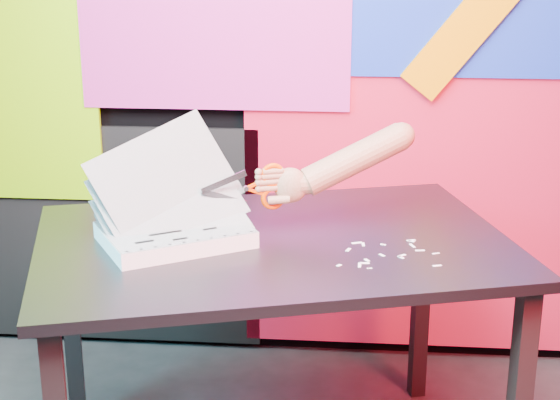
# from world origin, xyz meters

# --- Properties ---
(room) EXTENTS (3.01, 3.01, 2.71)m
(room) POSITION_xyz_m (0.00, 0.00, 1.35)
(room) COLOR #28282A
(room) RESTS_ON ground
(backdrop) EXTENTS (2.88, 0.05, 2.08)m
(backdrop) POSITION_xyz_m (0.06, 1.46, 0.96)
(backdrop) COLOR red
(backdrop) RESTS_ON ground
(work_table) EXTENTS (1.46, 1.17, 0.75)m
(work_table) POSITION_xyz_m (0.03, 0.68, 0.67)
(work_table) COLOR black
(work_table) RESTS_ON ground
(printout_stack) EXTENTS (0.47, 0.43, 0.35)m
(printout_stack) POSITION_xyz_m (-0.23, 0.63, 0.78)
(printout_stack) COLOR silver
(printout_stack) RESTS_ON work_table
(scissors) EXTENTS (0.23, 0.08, 0.13)m
(scissors) POSITION_xyz_m (0.01, 0.74, 0.88)
(scissors) COLOR silver
(scissors) RESTS_ON printout_stack
(hand_forearm) EXTENTS (0.43, 0.19, 0.21)m
(hand_forearm) POSITION_xyz_m (0.22, 0.82, 0.93)
(hand_forearm) COLOR tan
(hand_forearm) RESTS_ON work_table
(paper_clippings) EXTENTS (0.27, 0.22, 0.00)m
(paper_clippings) POSITION_xyz_m (0.33, 0.60, 0.75)
(paper_clippings) COLOR white
(paper_clippings) RESTS_ON work_table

